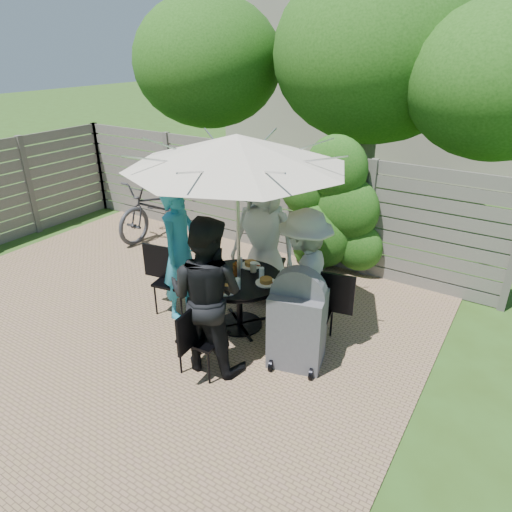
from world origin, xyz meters
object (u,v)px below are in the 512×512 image
Objects in this scene: chair_back at (267,275)px; person_back at (264,237)px; glass_front at (238,284)px; patio_table at (239,293)px; plate_back at (251,264)px; person_left at (180,253)px; glass_back at (240,263)px; chair_right at (312,322)px; glass_right at (262,273)px; person_right at (304,280)px; coffee_cup at (253,268)px; plate_left at (213,271)px; plate_right at (266,281)px; chair_left at (175,293)px; person_front at (206,295)px; umbrella at (237,151)px; bicycle at (160,206)px; syrup_jug at (236,270)px; plate_front at (226,289)px; bbq_grill at (297,322)px; glass_left at (216,273)px; chair_front at (203,351)px.

person_back is (0.02, -0.13, 0.64)m from chair_back.
person_back is 1.11m from glass_front.
plate_back is (-0.06, 0.35, 0.24)m from patio_table.
glass_back is (0.67, 0.38, -0.12)m from person_left.
chair_back is at bearing 99.81° from plate_back.
person_left is 1.90m from chair_right.
patio_table is 8.92× the size of glass_right.
person_right is 0.77m from coffee_cup.
coffee_cup is at bearing 35.16° from plate_left.
plate_left is 0.37m from glass_back.
chair_right reaches higher than glass_back.
plate_back and plate_right have the same top height.
patio_table is at bearing -7.75° from chair_back.
chair_left is 1.42m from person_front.
person_right is at bearing 9.60° from umbrella.
bicycle reaches higher than coffee_cup.
person_left is 0.87× the size of bicycle.
glass_front is 1.17× the size of coffee_cup.
glass_right is 1.17× the size of coffee_cup.
chair_left is 1.04m from syrup_jug.
umbrella is at bearing 9.60° from plate_left.
glass_back is at bearing -84.50° from person_front.
person_back is 1.03× the size of person_left.
patio_table is at bearing -0.71° from chair_left.
plate_front is at bearing -35.43° from bicycle.
chair_left reaches higher than plate_left.
patio_table is 3.61m from bicycle.
glass_front reaches higher than plate_left.
person_left is 12.92× the size of glass_back.
plate_right is 3.90m from bicycle.
person_back reaches higher than plate_right.
bicycle is at bearing 152.62° from glass_right.
glass_back is at bearing 121.60° from glass_front.
chair_back is 8.03× the size of coffee_cup.
glass_front is (0.31, -1.19, 0.49)m from chair_back.
bbq_grill reaches higher than bicycle.
glass_back reaches higher than plate_left.
plate_front is (0.06, -0.35, -1.55)m from umbrella.
person_left is 1.20m from plate_right.
plate_back is 1.00× the size of plate_right.
umbrella is at bearing -90.00° from person_left.
bicycle is (-3.09, 1.87, -1.74)m from umbrella.
umbrella is at bearing 31.60° from glass_left.
plate_back is at bearing -66.55° from person_left.
person_right is 12.23× the size of glass_back.
glass_right is at bearing -100.42° from person_right.
chair_front is (0.98, -0.81, -0.63)m from person_left.
chair_left is (-0.81, -0.98, -0.65)m from person_back.
person_right reaches higher than glass_right.
person_back is 0.79m from glass_right.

